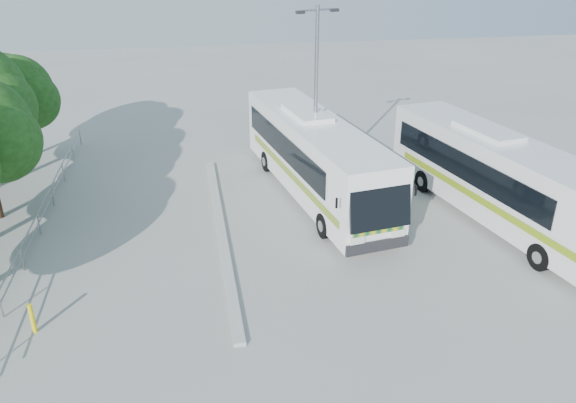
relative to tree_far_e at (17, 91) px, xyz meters
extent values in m
plane|color=#A2A29D|center=(12.63, -13.30, -3.89)|extent=(100.00, 100.00, 0.00)
cube|color=#B2B2AD|center=(10.33, -11.30, -3.81)|extent=(0.40, 16.00, 0.15)
cylinder|color=gray|center=(2.63, -9.30, -2.94)|extent=(0.06, 22.00, 0.06)
cylinder|color=gray|center=(2.63, -9.30, -3.34)|extent=(0.06, 22.00, 0.06)
cylinder|color=gray|center=(2.63, 0.70, -3.39)|extent=(0.06, 0.06, 1.00)
cylinder|color=#382314|center=(-0.07, 0.00, -2.50)|extent=(0.36, 0.36, 2.77)
sphere|color=#1C3B10|center=(-0.07, 0.00, 0.02)|extent=(4.03, 4.03, 4.03)
sphere|color=#1C3B10|center=(0.68, -0.50, -0.42)|extent=(3.28, 3.28, 3.28)
sphere|color=#1C3B10|center=(-0.70, 0.63, 0.52)|extent=(3.02, 3.02, 3.02)
cube|color=white|center=(15.21, -8.32, -1.80)|extent=(4.81, 13.62, 3.39)
cube|color=black|center=(16.25, -14.94, -1.38)|extent=(2.61, 0.90, 2.16)
cube|color=black|center=(13.71, -7.88, -1.38)|extent=(1.71, 10.56, 1.22)
cube|color=black|center=(16.50, -7.44, -1.38)|extent=(1.71, 10.56, 1.22)
cube|color=#0C572E|center=(13.86, -8.87, -2.44)|extent=(1.82, 11.44, 0.31)
cylinder|color=black|center=(14.64, -12.80, -3.33)|extent=(0.50, 1.15, 1.11)
cylinder|color=black|center=(17.12, -12.41, -3.33)|extent=(0.50, 1.15, 1.11)
cylinder|color=black|center=(13.38, -4.77, -3.33)|extent=(0.50, 1.15, 1.11)
cylinder|color=black|center=(15.87, -4.39, -3.33)|extent=(0.50, 1.15, 1.11)
cube|color=silver|center=(22.63, -12.40, -1.83)|extent=(5.05, 13.44, 3.35)
cube|color=black|center=(21.14, -12.00, -1.42)|extent=(1.93, 10.37, 1.21)
cube|color=black|center=(23.88, -11.50, -1.42)|extent=(1.93, 10.37, 1.21)
cube|color=#14620E|center=(21.31, -12.97, -2.46)|extent=(2.07, 11.23, 0.31)
cylinder|color=black|center=(22.17, -16.83, -3.34)|extent=(0.52, 1.14, 1.10)
cylinder|color=black|center=(20.74, -8.95, -3.34)|extent=(0.52, 1.14, 1.10)
cylinder|color=black|center=(23.18, -8.51, -3.34)|extent=(0.52, 1.14, 1.10)
cylinder|color=gray|center=(15.39, -7.58, 0.59)|extent=(0.23, 0.23, 8.95)
cylinder|color=gray|center=(15.39, -7.58, 4.84)|extent=(1.73, 0.63, 0.09)
cube|color=black|center=(14.54, -7.85, 4.79)|extent=(0.43, 0.31, 0.13)
cube|color=black|center=(16.24, -7.30, 4.79)|extent=(0.43, 0.31, 0.13)
cylinder|color=yellow|center=(3.86, -17.33, -3.36)|extent=(0.18, 0.18, 1.06)
camera|label=1|loc=(9.25, -33.33, 7.67)|focal=35.00mm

